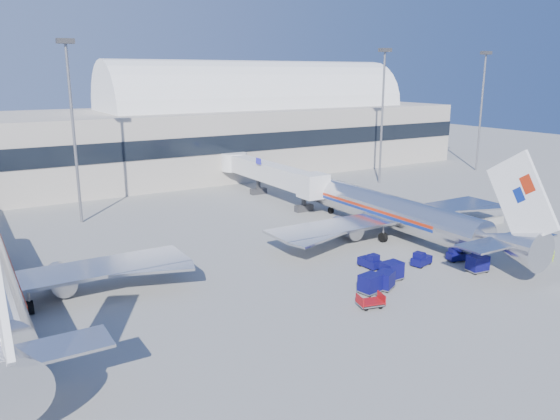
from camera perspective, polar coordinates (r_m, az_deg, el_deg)
ground at (r=55.87m, az=7.38°, el=-5.44°), size 260.00×260.00×0.00m
terminal at (r=99.52m, az=-19.78°, el=6.89°), size 170.00×28.15×21.00m
airliner_main at (r=64.60m, az=11.95°, el=-0.23°), size 32.00×37.26×12.07m
jetbridge_near at (r=83.83m, az=-1.56°, el=4.03°), size 4.40×27.50×6.25m
mast_west at (r=72.30m, az=-20.99°, el=10.18°), size 2.00×1.20×22.60m
mast_east at (r=95.07m, az=10.72°, el=11.58°), size 2.00×1.20×22.60m
mast_far_east at (r=113.22m, az=20.41°, el=11.32°), size 2.00×1.20×22.60m
barrier_near at (r=69.20m, az=18.13°, el=-1.81°), size 3.00×0.55×0.90m
barrier_mid at (r=71.67m, az=19.86°, el=-1.41°), size 3.00×0.55×0.90m
barrier_far at (r=74.21m, az=21.48°, el=-1.04°), size 3.00×0.55×0.90m
tug_lead at (r=56.04m, az=14.52°, el=-5.00°), size 2.45×1.61×1.47m
tug_right at (r=58.49m, az=18.03°, el=-4.47°), size 2.38×1.62×1.42m
tug_left at (r=54.37m, az=9.39°, el=-5.32°), size 1.33×2.36×1.48m
cart_train_a at (r=51.57m, az=11.60°, el=-6.21°), size 2.06×1.62×1.74m
cart_train_b at (r=49.38m, az=10.89°, el=-7.17°), size 2.32×2.14×1.64m
cart_train_c at (r=48.31m, az=9.40°, el=-7.55°), size 2.15×1.78×1.70m
cart_solo_near at (r=55.85m, az=19.95°, el=-5.25°), size 2.04×1.65×1.66m
cart_solo_far at (r=62.18m, az=23.77°, el=-3.75°), size 1.88×1.54×1.51m
cart_open_red at (r=45.70m, az=9.45°, el=-9.54°), size 2.33×1.88×0.55m
ramp_worker at (r=61.93m, az=26.53°, el=-4.06°), size 0.74×0.74×1.73m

